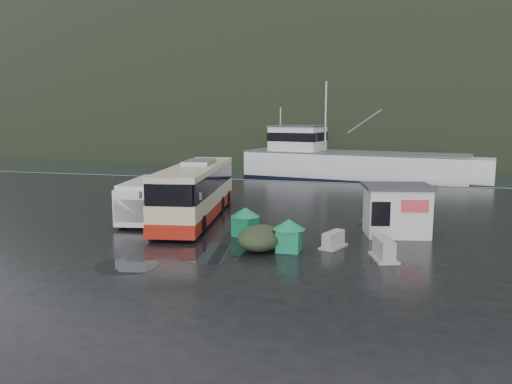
% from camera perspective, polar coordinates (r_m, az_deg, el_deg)
% --- Properties ---
extents(ground, '(160.00, 160.00, 0.00)m').
position_cam_1_polar(ground, '(25.08, -5.18, -4.57)').
color(ground, black).
rests_on(ground, ground).
extents(harbor_water, '(300.00, 180.00, 0.02)m').
position_cam_1_polar(harbor_water, '(133.35, 10.95, 6.14)').
color(harbor_water, black).
rests_on(harbor_water, ground).
extents(quay_edge, '(160.00, 0.60, 1.50)m').
position_cam_1_polar(quay_edge, '(44.14, 3.55, 1.24)').
color(quay_edge, '#999993').
rests_on(quay_edge, ground).
extents(headland, '(780.00, 540.00, 570.00)m').
position_cam_1_polar(headland, '(273.04, 14.94, 7.27)').
color(headland, black).
rests_on(headland, ground).
extents(coach_bus, '(4.60, 11.76, 3.24)m').
position_cam_1_polar(coach_bus, '(28.48, -6.80, -2.98)').
color(coach_bus, '#BDB48F').
rests_on(coach_bus, ground).
extents(white_van, '(2.72, 5.67, 2.27)m').
position_cam_1_polar(white_van, '(28.43, -12.35, -3.15)').
color(white_van, silver).
rests_on(white_van, ground).
extents(waste_bin_left, '(1.32, 1.32, 1.41)m').
position_cam_1_polar(waste_bin_left, '(24.15, -1.23, -5.06)').
color(waste_bin_left, '#167B4F').
rests_on(waste_bin_left, ground).
extents(waste_bin_right, '(1.02, 1.02, 1.41)m').
position_cam_1_polar(waste_bin_right, '(21.59, 3.77, -6.76)').
color(waste_bin_right, '#167B4F').
rests_on(waste_bin_right, ground).
extents(dome_tent, '(1.94, 2.69, 1.04)m').
position_cam_1_polar(dome_tent, '(21.80, 0.49, -6.58)').
color(dome_tent, '#2C3620').
rests_on(dome_tent, ground).
extents(ticket_kiosk, '(3.58, 2.97, 2.48)m').
position_cam_1_polar(ticket_kiosk, '(25.29, 15.66, -4.75)').
color(ticket_kiosk, silver).
rests_on(ticket_kiosk, ground).
extents(jersey_barrier_a, '(1.29, 1.87, 0.85)m').
position_cam_1_polar(jersey_barrier_a, '(21.04, 14.36, -7.44)').
color(jersey_barrier_a, '#999993').
rests_on(jersey_barrier_a, ground).
extents(jersey_barrier_b, '(1.20, 1.60, 0.72)m').
position_cam_1_polar(jersey_barrier_b, '(22.37, 8.81, -6.29)').
color(jersey_barrier_b, '#999993').
rests_on(jersey_barrier_b, ground).
extents(fishing_trawler, '(27.34, 10.85, 10.69)m').
position_cam_1_polar(fishing_trawler, '(52.90, 11.02, 2.35)').
color(fishing_trawler, silver).
rests_on(fishing_trawler, ground).
extents(puddles, '(12.13, 12.95, 0.01)m').
position_cam_1_polar(puddles, '(22.64, 0.54, -5.99)').
color(puddles, black).
rests_on(puddles, ground).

